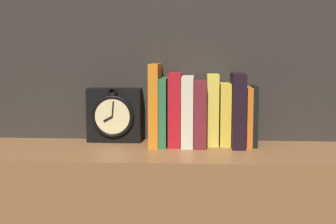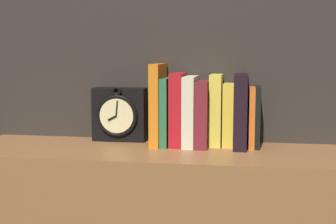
{
  "view_description": "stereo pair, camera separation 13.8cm",
  "coord_description": "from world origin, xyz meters",
  "px_view_note": "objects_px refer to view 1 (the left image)",
  "views": [
    {
      "loc": [
        0.09,
        -1.36,
        1.03
      ],
      "look_at": [
        0.0,
        0.0,
        0.86
      ],
      "focal_mm": 50.0,
      "sensor_mm": 36.0,
      "label": 1
    },
    {
      "loc": [
        0.23,
        -1.35,
        1.03
      ],
      "look_at": [
        0.0,
        0.0,
        0.86
      ],
      "focal_mm": 50.0,
      "sensor_mm": 36.0,
      "label": 2
    }
  ],
  "objects_px": {
    "book_slot7_black": "(238,110)",
    "book_slot0_orange": "(155,105)",
    "clock": "(114,115)",
    "book_slot8_orange": "(248,116)",
    "book_slot2_red": "(175,109)",
    "book_slot1_green": "(164,111)",
    "book_slot3_cream": "(188,111)",
    "book_slot9_black": "(253,115)",
    "book_slot6_yellow": "(225,114)",
    "book_slot4_maroon": "(200,113)",
    "book_slot5_yellow": "(213,109)"
  },
  "relations": [
    {
      "from": "book_slot7_black",
      "to": "book_slot0_orange",
      "type": "bearing_deg",
      "value": 179.82
    },
    {
      "from": "clock",
      "to": "book_slot8_orange",
      "type": "bearing_deg",
      "value": -3.45
    },
    {
      "from": "clock",
      "to": "book_slot2_red",
      "type": "relative_size",
      "value": 0.8
    },
    {
      "from": "book_slot1_green",
      "to": "book_slot0_orange",
      "type": "bearing_deg",
      "value": -170.88
    },
    {
      "from": "book_slot0_orange",
      "to": "book_slot2_red",
      "type": "xyz_separation_m",
      "value": [
        0.06,
        0.01,
        -0.01
      ]
    },
    {
      "from": "book_slot2_red",
      "to": "book_slot3_cream",
      "type": "height_order",
      "value": "book_slot2_red"
    },
    {
      "from": "clock",
      "to": "book_slot0_orange",
      "type": "height_order",
      "value": "book_slot0_orange"
    },
    {
      "from": "book_slot0_orange",
      "to": "book_slot7_black",
      "type": "distance_m",
      "value": 0.26
    },
    {
      "from": "book_slot2_red",
      "to": "book_slot9_black",
      "type": "xyz_separation_m",
      "value": [
        0.25,
        0.01,
        -0.02
      ]
    },
    {
      "from": "clock",
      "to": "book_slot6_yellow",
      "type": "bearing_deg",
      "value": -3.15
    },
    {
      "from": "book_slot2_red",
      "to": "book_slot6_yellow",
      "type": "height_order",
      "value": "book_slot2_red"
    },
    {
      "from": "book_slot8_orange",
      "to": "book_slot7_black",
      "type": "bearing_deg",
      "value": -153.44
    },
    {
      "from": "clock",
      "to": "book_slot6_yellow",
      "type": "xyz_separation_m",
      "value": [
        0.36,
        -0.02,
        0.01
      ]
    },
    {
      "from": "book_slot0_orange",
      "to": "book_slot8_orange",
      "type": "bearing_deg",
      "value": 3.21
    },
    {
      "from": "book_slot0_orange",
      "to": "book_slot3_cream",
      "type": "height_order",
      "value": "book_slot0_orange"
    },
    {
      "from": "book_slot3_cream",
      "to": "book_slot4_maroon",
      "type": "relative_size",
      "value": 1.07
    },
    {
      "from": "book_slot0_orange",
      "to": "book_slot1_green",
      "type": "bearing_deg",
      "value": 9.12
    },
    {
      "from": "book_slot0_orange",
      "to": "book_slot7_black",
      "type": "bearing_deg",
      "value": -0.18
    },
    {
      "from": "book_slot4_maroon",
      "to": "book_slot9_black",
      "type": "xyz_separation_m",
      "value": [
        0.17,
        0.02,
        -0.01
      ]
    },
    {
      "from": "book_slot1_green",
      "to": "book_slot7_black",
      "type": "distance_m",
      "value": 0.23
    },
    {
      "from": "book_slot3_cream",
      "to": "book_slot2_red",
      "type": "bearing_deg",
      "value": 174.21
    },
    {
      "from": "book_slot6_yellow",
      "to": "book_slot9_black",
      "type": "height_order",
      "value": "book_slot6_yellow"
    },
    {
      "from": "book_slot2_red",
      "to": "book_slot5_yellow",
      "type": "relative_size",
      "value": 1.02
    },
    {
      "from": "book_slot4_maroon",
      "to": "book_slot7_black",
      "type": "height_order",
      "value": "book_slot7_black"
    },
    {
      "from": "book_slot2_red",
      "to": "book_slot3_cream",
      "type": "relative_size",
      "value": 1.04
    },
    {
      "from": "book_slot2_red",
      "to": "book_slot7_black",
      "type": "xyz_separation_m",
      "value": [
        0.19,
        -0.01,
        -0.0
      ]
    },
    {
      "from": "book_slot4_maroon",
      "to": "book_slot5_yellow",
      "type": "relative_size",
      "value": 0.91
    },
    {
      "from": "book_slot0_orange",
      "to": "book_slot4_maroon",
      "type": "distance_m",
      "value": 0.14
    },
    {
      "from": "book_slot2_red",
      "to": "book_slot6_yellow",
      "type": "bearing_deg",
      "value": 5.54
    },
    {
      "from": "book_slot5_yellow",
      "to": "book_slot8_orange",
      "type": "height_order",
      "value": "book_slot5_yellow"
    },
    {
      "from": "book_slot5_yellow",
      "to": "book_slot6_yellow",
      "type": "relative_size",
      "value": 1.15
    },
    {
      "from": "book_slot4_maroon",
      "to": "book_slot6_yellow",
      "type": "height_order",
      "value": "book_slot4_maroon"
    },
    {
      "from": "book_slot2_red",
      "to": "book_slot8_orange",
      "type": "distance_m",
      "value": 0.23
    },
    {
      "from": "book_slot4_maroon",
      "to": "book_slot9_black",
      "type": "height_order",
      "value": "book_slot4_maroon"
    },
    {
      "from": "book_slot2_red",
      "to": "book_slot4_maroon",
      "type": "relative_size",
      "value": 1.12
    },
    {
      "from": "book_slot0_orange",
      "to": "book_slot5_yellow",
      "type": "distance_m",
      "value": 0.18
    },
    {
      "from": "book_slot7_black",
      "to": "book_slot8_orange",
      "type": "bearing_deg",
      "value": 26.56
    },
    {
      "from": "book_slot1_green",
      "to": "book_slot9_black",
      "type": "relative_size",
      "value": 1.13
    },
    {
      "from": "book_slot3_cream",
      "to": "book_slot6_yellow",
      "type": "xyz_separation_m",
      "value": [
        0.12,
        0.02,
        -0.01
      ]
    },
    {
      "from": "book_slot8_orange",
      "to": "book_slot9_black",
      "type": "distance_m",
      "value": 0.02
    },
    {
      "from": "book_slot1_green",
      "to": "book_slot4_maroon",
      "type": "height_order",
      "value": "book_slot1_green"
    },
    {
      "from": "clock",
      "to": "book_slot1_green",
      "type": "relative_size",
      "value": 0.86
    },
    {
      "from": "book_slot1_green",
      "to": "book_slot2_red",
      "type": "height_order",
      "value": "book_slot2_red"
    },
    {
      "from": "book_slot5_yellow",
      "to": "book_slot6_yellow",
      "type": "height_order",
      "value": "book_slot5_yellow"
    },
    {
      "from": "book_slot1_green",
      "to": "book_slot9_black",
      "type": "xyz_separation_m",
      "value": [
        0.28,
        0.01,
        -0.01
      ]
    },
    {
      "from": "book_slot3_cream",
      "to": "book_slot4_maroon",
      "type": "xyz_separation_m",
      "value": [
        0.04,
        -0.0,
        -0.01
      ]
    },
    {
      "from": "book_slot5_yellow",
      "to": "book_slot6_yellow",
      "type": "xyz_separation_m",
      "value": [
        0.04,
        -0.0,
        -0.01
      ]
    },
    {
      "from": "book_slot3_cream",
      "to": "book_slot1_green",
      "type": "bearing_deg",
      "value": 179.3
    },
    {
      "from": "book_slot9_black",
      "to": "book_slot0_orange",
      "type": "bearing_deg",
      "value": -176.68
    },
    {
      "from": "book_slot1_green",
      "to": "book_slot5_yellow",
      "type": "bearing_deg",
      "value": 6.97
    }
  ]
}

